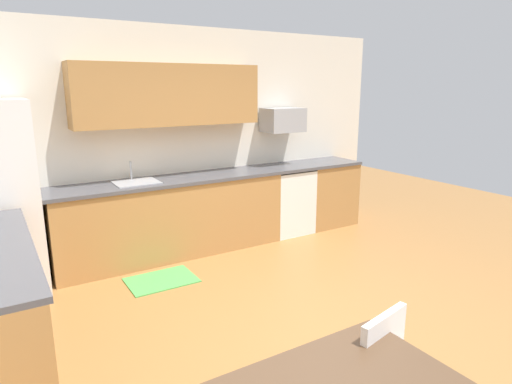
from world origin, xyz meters
The scene contains 12 objects.
ground_plane centered at (0.00, 0.00, 0.00)m, with size 12.00×12.00×0.00m, color #9E6B38.
wall_back centered at (0.00, 2.65, 1.35)m, with size 5.80×0.10×2.70m, color silver.
cabinet_run_back centered at (-0.38, 2.30, 0.45)m, with size 2.74×0.60×0.90m, color #AD7A42.
cabinet_run_back_right centered at (2.00, 2.30, 0.45)m, with size 0.81×0.60×0.90m, color #AD7A42.
countertop_back centered at (0.00, 2.30, 0.92)m, with size 4.80×0.64×0.04m, color #4C4C51.
upper_cabinets_back centered at (-0.30, 2.43, 1.90)m, with size 2.20×0.34×0.70m, color #AD7A42.
oven_range centered at (1.29, 2.30, 0.46)m, with size 0.60×0.60×0.91m.
microwave centered at (1.29, 2.40, 1.55)m, with size 0.54×0.36×0.32m, color #9EA0A5.
sink_basin centered at (-0.79, 2.30, 0.88)m, with size 0.48×0.40×0.14m, color #A5A8AD.
sink_faucet centered at (-0.79, 2.48, 1.04)m, with size 0.02×0.02×0.24m, color #B2B5BA.
chair_near_table centered at (-0.50, -1.24, 0.50)m, with size 0.47×0.47×0.85m.
floor_mat centered at (-0.77, 1.65, 0.01)m, with size 0.70×0.50×0.01m, color #4CA54C.
Camera 1 is at (-2.18, -2.54, 2.01)m, focal length 30.95 mm.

